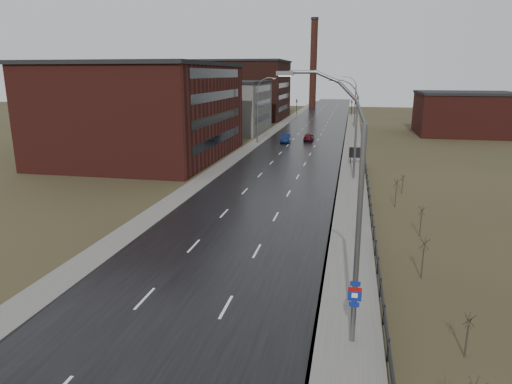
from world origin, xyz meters
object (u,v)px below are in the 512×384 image
at_px(streetlight_main, 351,217).
at_px(car_far, 309,137).
at_px(billboard, 356,153).
at_px(car_near, 286,138).

height_order(streetlight_main, car_far, streetlight_main).
relative_size(billboard, car_near, 0.53).
bearing_deg(car_far, car_near, 36.96).
bearing_deg(billboard, car_near, 123.07).
bearing_deg(billboard, streetlight_main, -90.84).
relative_size(streetlight_main, car_near, 2.60).
distance_m(streetlight_main, car_far, 65.08).
bearing_deg(car_near, streetlight_main, -83.26).
bearing_deg(car_near, car_far, 33.30).
height_order(billboard, car_far, billboard).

